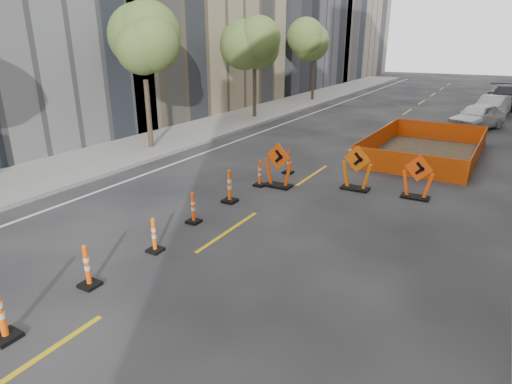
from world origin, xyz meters
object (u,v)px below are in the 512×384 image
Objects in this scene: chevron_sign_center at (357,168)px; channelizer_4 at (154,235)px; parked_car_far at (505,96)px; chevron_sign_left at (278,165)px; channelizer_2 at (0,313)px; channelizer_8 at (288,162)px; channelizer_3 at (87,266)px; channelizer_7 at (260,173)px; channelizer_5 at (193,208)px; parked_car_mid at (492,107)px; channelizer_6 at (230,186)px; parked_car_near at (477,116)px; chevron_sign_right at (418,177)px.

channelizer_4 is at bearing -105.90° from chevron_sign_center.
chevron_sign_left is at bearing -109.86° from parked_car_far.
channelizer_2 is 11.54m from channelizer_8.
channelizer_3 is 7.70m from channelizer_7.
parked_car_mid reaches higher than channelizer_5.
channelizer_2 is at bearing -86.63° from channelizer_3.
channelizer_6 is 1.16× the size of channelizer_8.
channelizer_3 is (-0.11, 1.92, -0.05)m from channelizer_2.
channelizer_7 is 0.22× the size of parked_car_near.
parked_car_mid is at bearing 81.94° from chevron_sign_left.
chevron_sign_left reaches higher than channelizer_8.
chevron_sign_right is 19.25m from parked_car_mid.
chevron_sign_left is 0.37× the size of parked_car_near.
channelizer_8 is at bearing 90.10° from channelizer_4.
channelizer_2 is at bearing -90.13° from parked_car_mid.
channelizer_3 is at bearing -85.42° from chevron_sign_left.
chevron_sign_center reaches higher than channelizer_6.
channelizer_5 is at bearing -93.39° from parked_car_mid.
channelizer_6 reaches higher than channelizer_2.
chevron_sign_right is at bearing 45.68° from channelizer_5.
chevron_sign_center is 0.36× the size of parked_car_near.
parked_car_near is (5.40, 15.27, -0.06)m from chevron_sign_left.
channelizer_3 is 23.97m from parked_car_near.
channelizer_3 is at bearing -91.13° from parked_car_mid.
channelizer_5 is (-0.15, 3.85, -0.03)m from channelizer_3.
chevron_sign_left reaches higher than channelizer_7.
channelizer_6 is 3.86m from channelizer_8.
chevron_sign_left is (0.39, 9.89, 0.27)m from channelizer_2.
parked_car_near is (5.79, 25.16, 0.21)m from channelizer_2.
chevron_sign_right is (5.20, 5.33, 0.29)m from channelizer_5.
parked_car_mid is (1.41, 19.20, -0.04)m from chevron_sign_right.
parked_car_far is at bearing 76.38° from channelizer_5.
channelizer_2 reaches higher than channelizer_7.
channelizer_3 is 3.85m from channelizer_5.
channelizer_4 is 1.94m from channelizer_5.
channelizer_5 is 0.97× the size of channelizer_7.
channelizer_8 is at bearing -177.39° from chevron_sign_right.
channelizer_2 is 1.16× the size of channelizer_5.
chevron_sign_right is (4.94, 11.10, 0.21)m from channelizer_2.
chevron_sign_center reaches higher than channelizer_4.
channelizer_3 is 1.08× the size of channelizer_4.
parked_car_near reaches higher than parked_car_mid.
chevron_sign_left is at bearing 87.74° from channelizer_2.
parked_car_mid is at bearing -102.61° from parked_car_far.
parked_car_mid is (0.56, 5.14, -0.04)m from parked_car_near.
channelizer_3 is 0.23× the size of parked_car_mid.
chevron_sign_left is (0.50, 7.96, 0.32)m from channelizer_3.
channelizer_4 is at bearing -87.72° from channelizer_7.
chevron_sign_center is (3.18, 5.21, 0.34)m from channelizer_5.
parked_car_near is at bearing 75.76° from channelizer_3.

